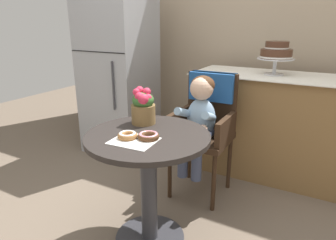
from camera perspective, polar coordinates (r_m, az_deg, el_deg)
ground_plane at (r=2.08m, az=-3.44°, el=-21.52°), size 8.00×8.00×0.00m
back_wall at (r=3.31m, az=14.30°, el=18.10°), size 4.80×0.10×2.70m
cafe_table at (r=1.80m, az=-3.74°, el=-9.01°), size 0.72×0.72×0.72m
wicker_chair at (r=2.36m, az=7.42°, el=1.08°), size 0.42×0.45×0.95m
seated_child at (r=2.21m, az=5.97°, el=0.97°), size 0.27×0.32×0.73m
paper_napkin at (r=1.62m, az=-6.49°, el=-3.96°), size 0.25×0.21×0.00m
donut_front at (r=1.66m, az=-7.69°, el=-2.88°), size 0.11×0.11×0.04m
donut_mid at (r=1.64m, az=-3.73°, el=-3.02°), size 0.12×0.12×0.03m
flower_vase at (r=1.86m, az=-4.74°, el=2.68°), size 0.15×0.15×0.23m
display_counter at (r=2.80m, az=20.75°, el=-1.18°), size 1.56×0.62×0.90m
tiered_cake_stand at (r=2.69m, az=19.87°, el=11.90°), size 0.30×0.30×0.27m
refrigerator at (r=3.14m, az=-9.37°, el=9.26°), size 0.64×0.63×1.70m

